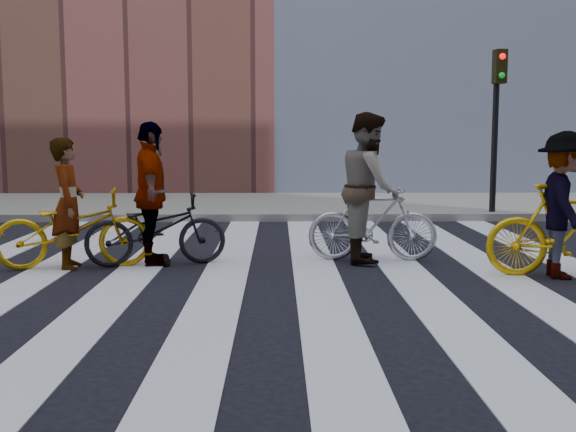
{
  "coord_description": "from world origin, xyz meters",
  "views": [
    {
      "loc": [
        0.09,
        -7.99,
        1.65
      ],
      "look_at": [
        0.21,
        0.3,
        0.67
      ],
      "focal_mm": 42.0,
      "sensor_mm": 36.0,
      "label": 1
    }
  ],
  "objects_px": {
    "bike_yellow_right": "(567,231)",
    "rider_mid": "(369,187)",
    "rider_left": "(68,204)",
    "rider_right": "(564,205)",
    "bike_dark_rear": "(156,229)",
    "traffic_signal": "(497,104)",
    "rider_rear": "(151,194)",
    "bike_silver_mid": "(373,223)",
    "bike_yellow_left": "(73,229)"
  },
  "relations": [
    {
      "from": "bike_dark_rear",
      "to": "rider_rear",
      "type": "relative_size",
      "value": 0.97
    },
    {
      "from": "bike_dark_rear",
      "to": "rider_mid",
      "type": "height_order",
      "value": "rider_mid"
    },
    {
      "from": "rider_mid",
      "to": "rider_rear",
      "type": "distance_m",
      "value": 2.84
    },
    {
      "from": "bike_yellow_left",
      "to": "rider_left",
      "type": "distance_m",
      "value": 0.32
    },
    {
      "from": "bike_silver_mid",
      "to": "rider_mid",
      "type": "relative_size",
      "value": 0.87
    },
    {
      "from": "rider_right",
      "to": "traffic_signal",
      "type": "bearing_deg",
      "value": -1.75
    },
    {
      "from": "rider_left",
      "to": "rider_mid",
      "type": "distance_m",
      "value": 3.86
    },
    {
      "from": "traffic_signal",
      "to": "rider_mid",
      "type": "xyz_separation_m",
      "value": [
        -3.1,
        -4.46,
        -1.3
      ]
    },
    {
      "from": "traffic_signal",
      "to": "rider_left",
      "type": "distance_m",
      "value": 8.62
    },
    {
      "from": "rider_mid",
      "to": "rider_right",
      "type": "relative_size",
      "value": 1.15
    },
    {
      "from": "rider_rear",
      "to": "rider_mid",
      "type": "bearing_deg",
      "value": -97.27
    },
    {
      "from": "traffic_signal",
      "to": "bike_yellow_left",
      "type": "xyz_separation_m",
      "value": [
        -6.89,
        -4.91,
        -1.78
      ]
    },
    {
      "from": "bike_yellow_right",
      "to": "rider_left",
      "type": "relative_size",
      "value": 1.12
    },
    {
      "from": "bike_yellow_left",
      "to": "rider_rear",
      "type": "height_order",
      "value": "rider_rear"
    },
    {
      "from": "traffic_signal",
      "to": "rider_left",
      "type": "relative_size",
      "value": 2.03
    },
    {
      "from": "rider_left",
      "to": "rider_right",
      "type": "relative_size",
      "value": 0.95
    },
    {
      "from": "bike_silver_mid",
      "to": "bike_yellow_right",
      "type": "distance_m",
      "value": 2.39
    },
    {
      "from": "bike_yellow_right",
      "to": "rider_rear",
      "type": "height_order",
      "value": "rider_rear"
    },
    {
      "from": "bike_silver_mid",
      "to": "rider_rear",
      "type": "bearing_deg",
      "value": 99.53
    },
    {
      "from": "rider_left",
      "to": "rider_mid",
      "type": "bearing_deg",
      "value": -93.74
    },
    {
      "from": "bike_yellow_left",
      "to": "rider_mid",
      "type": "bearing_deg",
      "value": -93.65
    },
    {
      "from": "traffic_signal",
      "to": "rider_right",
      "type": "height_order",
      "value": "traffic_signal"
    },
    {
      "from": "traffic_signal",
      "to": "bike_silver_mid",
      "type": "distance_m",
      "value": 5.69
    },
    {
      "from": "traffic_signal",
      "to": "bike_silver_mid",
      "type": "bearing_deg",
      "value": -124.37
    },
    {
      "from": "rider_rear",
      "to": "rider_right",
      "type": "bearing_deg",
      "value": -112.15
    },
    {
      "from": "bike_yellow_right",
      "to": "bike_dark_rear",
      "type": "height_order",
      "value": "bike_yellow_right"
    },
    {
      "from": "traffic_signal",
      "to": "rider_right",
      "type": "xyz_separation_m",
      "value": [
        -0.98,
        -5.56,
        -1.42
      ]
    },
    {
      "from": "bike_yellow_right",
      "to": "rider_left",
      "type": "height_order",
      "value": "rider_left"
    },
    {
      "from": "rider_left",
      "to": "rider_right",
      "type": "xyz_separation_m",
      "value": [
        5.96,
        -0.65,
        0.04
      ]
    },
    {
      "from": "rider_rear",
      "to": "bike_silver_mid",
      "type": "bearing_deg",
      "value": -97.36
    },
    {
      "from": "bike_yellow_right",
      "to": "rider_rear",
      "type": "bearing_deg",
      "value": 88.71
    },
    {
      "from": "rider_mid",
      "to": "bike_yellow_right",
      "type": "bearing_deg",
      "value": -112.45
    },
    {
      "from": "bike_silver_mid",
      "to": "bike_dark_rear",
      "type": "relative_size",
      "value": 0.95
    },
    {
      "from": "bike_silver_mid",
      "to": "bike_dark_rear",
      "type": "bearing_deg",
      "value": 99.62
    },
    {
      "from": "bike_yellow_right",
      "to": "rider_mid",
      "type": "relative_size",
      "value": 0.93
    },
    {
      "from": "traffic_signal",
      "to": "rider_right",
      "type": "bearing_deg",
      "value": -99.96
    },
    {
      "from": "bike_yellow_left",
      "to": "rider_right",
      "type": "relative_size",
      "value": 1.11
    },
    {
      "from": "rider_left",
      "to": "rider_right",
      "type": "bearing_deg",
      "value": -106.62
    },
    {
      "from": "bike_yellow_left",
      "to": "rider_left",
      "type": "xyz_separation_m",
      "value": [
        -0.05,
        -0.0,
        0.32
      ]
    },
    {
      "from": "bike_yellow_left",
      "to": "bike_dark_rear",
      "type": "relative_size",
      "value": 1.07
    },
    {
      "from": "bike_yellow_left",
      "to": "bike_silver_mid",
      "type": "xyz_separation_m",
      "value": [
        3.83,
        0.44,
        0.01
      ]
    },
    {
      "from": "bike_dark_rear",
      "to": "rider_mid",
      "type": "distance_m",
      "value": 2.84
    },
    {
      "from": "bike_silver_mid",
      "to": "rider_mid",
      "type": "height_order",
      "value": "rider_mid"
    },
    {
      "from": "bike_yellow_left",
      "to": "rider_right",
      "type": "bearing_deg",
      "value": -106.67
    },
    {
      "from": "bike_yellow_right",
      "to": "bike_dark_rear",
      "type": "xyz_separation_m",
      "value": [
        -4.95,
        0.84,
        -0.08
      ]
    },
    {
      "from": "bike_dark_rear",
      "to": "rider_right",
      "type": "height_order",
      "value": "rider_right"
    },
    {
      "from": "traffic_signal",
      "to": "rider_right",
      "type": "relative_size",
      "value": 1.94
    },
    {
      "from": "bike_silver_mid",
      "to": "rider_left",
      "type": "xyz_separation_m",
      "value": [
        -3.88,
        -0.44,
        0.31
      ]
    },
    {
      "from": "traffic_signal",
      "to": "bike_yellow_right",
      "type": "xyz_separation_m",
      "value": [
        -0.93,
        -5.56,
        -1.73
      ]
    },
    {
      "from": "traffic_signal",
      "to": "bike_dark_rear",
      "type": "relative_size",
      "value": 1.86
    }
  ]
}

